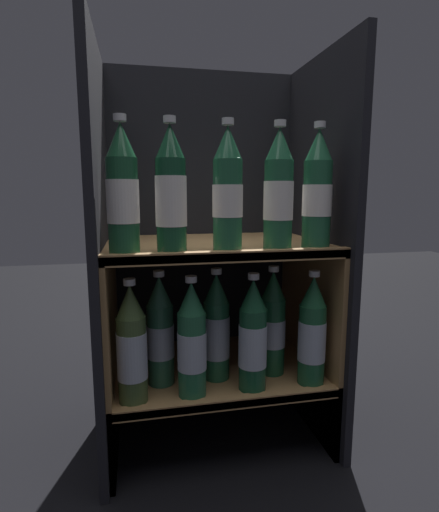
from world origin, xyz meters
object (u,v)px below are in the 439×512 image
(bottle_upper_front_3, at_px, (278,192))
(bottle_lower_front_3, at_px, (312,334))
(bottle_lower_back_1, at_px, (216,330))
(bottle_upper_front_1, at_px, (171,193))
(bottle_upper_front_2, at_px, (227,192))
(bottle_lower_front_0, at_px, (132,348))
(bottle_lower_front_2, at_px, (253,338))
(bottle_upper_front_4, at_px, (317,192))
(bottle_lower_back_0, at_px, (160,333))
(bottle_lower_back_2, at_px, (272,325))
(bottle_lower_front_1, at_px, (192,343))
(bottle_upper_front_0, at_px, (123,193))

(bottle_upper_front_3, relative_size, bottle_lower_front_3, 1.00)
(bottle_upper_front_3, xyz_separation_m, bottle_lower_back_1, (-0.13, 0.08, -0.34))
(bottle_upper_front_1, distance_m, bottle_upper_front_2, 0.12)
(bottle_lower_front_0, bearing_deg, bottle_lower_front_2, -0.00)
(bottle_upper_front_3, bearing_deg, bottle_lower_front_3, 0.00)
(bottle_upper_front_4, distance_m, bottle_lower_front_2, 0.37)
(bottle_upper_front_2, bearing_deg, bottle_lower_front_0, 180.00)
(bottle_lower_back_0, bearing_deg, bottle_lower_back_1, 0.00)
(bottle_lower_back_0, bearing_deg, bottle_upper_front_4, -11.74)
(bottle_lower_front_2, height_order, bottle_lower_back_2, same)
(bottle_lower_front_1, distance_m, bottle_lower_front_2, 0.15)
(bottle_lower_front_3, relative_size, bottle_lower_back_2, 1.00)
(bottle_upper_front_3, relative_size, bottle_upper_front_4, 1.00)
(bottle_upper_front_3, relative_size, bottle_lower_front_1, 1.00)
(bottle_upper_front_1, height_order, bottle_lower_back_2, bottle_upper_front_1)
(bottle_upper_front_0, bearing_deg, bottle_upper_front_2, -0.00)
(bottle_upper_front_2, xyz_separation_m, bottle_upper_front_3, (0.12, 0.00, -0.00))
(bottle_lower_front_2, xyz_separation_m, bottle_lower_front_3, (0.15, 0.00, 0.00))
(bottle_upper_front_0, bearing_deg, bottle_lower_back_2, 11.75)
(bottle_lower_front_1, bearing_deg, bottle_lower_front_3, 0.00)
(bottle_upper_front_3, xyz_separation_m, bottle_lower_back_2, (0.02, 0.08, -0.34))
(bottle_lower_front_1, relative_size, bottle_lower_front_3, 1.00)
(bottle_upper_front_4, bearing_deg, bottle_lower_front_3, 0.00)
(bottle_upper_front_1, bearing_deg, bottle_upper_front_2, -0.00)
(bottle_upper_front_2, relative_size, bottle_lower_front_3, 1.00)
(bottle_upper_front_2, distance_m, bottle_lower_front_0, 0.41)
(bottle_upper_front_0, xyz_separation_m, bottle_lower_back_1, (0.21, 0.08, -0.34))
(bottle_lower_front_2, relative_size, bottle_lower_front_3, 1.00)
(bottle_upper_front_0, xyz_separation_m, bottle_lower_front_1, (0.14, 0.00, -0.34))
(bottle_upper_front_2, distance_m, bottle_lower_front_1, 0.35)
(bottle_lower_front_0, distance_m, bottle_lower_back_0, 0.10)
(bottle_lower_front_0, bearing_deg, bottle_lower_back_2, 11.97)
(bottle_upper_front_2, xyz_separation_m, bottle_lower_front_0, (-0.22, 0.00, -0.34))
(bottle_lower_front_2, bearing_deg, bottle_upper_front_0, 180.00)
(bottle_upper_front_3, height_order, bottle_lower_back_0, bottle_upper_front_3)
(bottle_upper_front_4, height_order, bottle_lower_back_1, bottle_upper_front_4)
(bottle_lower_front_0, distance_m, bottle_lower_front_1, 0.13)
(bottle_upper_front_3, height_order, bottle_upper_front_4, same)
(bottle_upper_front_4, height_order, bottle_lower_back_2, bottle_upper_front_4)
(bottle_upper_front_0, distance_m, bottle_upper_front_4, 0.44)
(bottle_upper_front_2, distance_m, bottle_lower_back_0, 0.38)
(bottle_upper_front_0, distance_m, bottle_lower_front_1, 0.37)
(bottle_upper_front_2, bearing_deg, bottle_lower_back_0, 153.20)
(bottle_upper_front_4, height_order, bottle_lower_front_0, bottle_upper_front_4)
(bottle_upper_front_2, xyz_separation_m, bottle_lower_back_1, (-0.01, 0.08, -0.34))
(bottle_upper_front_3, bearing_deg, bottle_lower_back_1, 149.57)
(bottle_upper_front_2, relative_size, bottle_lower_back_1, 1.00)
(bottle_lower_front_2, xyz_separation_m, bottle_lower_back_0, (-0.21, 0.08, 0.00))
(bottle_lower_front_0, xyz_separation_m, bottle_lower_front_2, (0.28, -0.00, 0.00))
(bottle_upper_front_2, bearing_deg, bottle_lower_front_2, 0.00)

